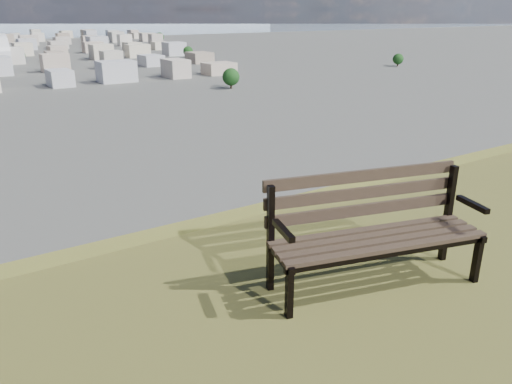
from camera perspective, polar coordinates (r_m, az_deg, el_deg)
park_bench at (r=4.61m, az=13.18°, el=-3.58°), size 2.02×1.09×1.01m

